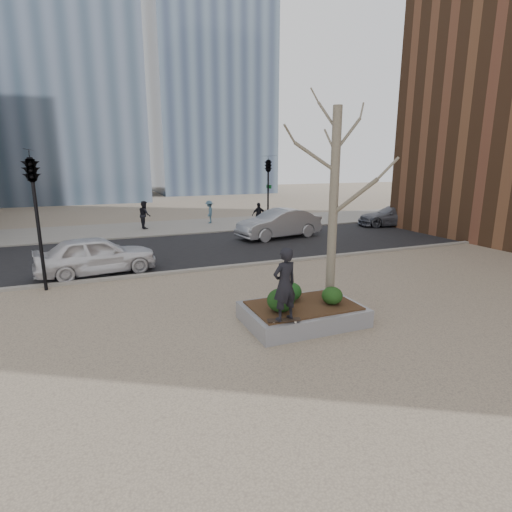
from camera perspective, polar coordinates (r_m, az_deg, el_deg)
name	(u,v)px	position (r m, az deg, el deg)	size (l,w,h in m)	color
ground	(268,328)	(10.30, 1.68, -10.24)	(120.00, 120.00, 0.00)	tan
street	(183,250)	(19.46, -10.37, 0.90)	(60.00, 8.00, 0.02)	black
far_sidewalk	(160,228)	(26.23, -13.61, 3.92)	(60.00, 6.00, 0.02)	gray
planter	(303,314)	(10.63, 6.67, -8.25)	(3.00, 2.00, 0.45)	gray
planter_mulch	(303,305)	(10.55, 6.70, -7.01)	(2.70, 1.70, 0.04)	#382314
sycamore_tree	(335,175)	(10.68, 11.20, 11.31)	(2.80, 2.80, 6.60)	gray
shrub_left	(281,300)	(9.94, 3.55, -6.32)	(0.69, 0.69, 0.58)	#173510
shrub_middle	(291,291)	(10.74, 4.98, -5.07)	(0.58, 0.58, 0.49)	#144017
shrub_right	(332,296)	(10.62, 10.83, -5.57)	(0.55, 0.55, 0.46)	#193912
skateboard	(284,321)	(9.47, 4.02, -9.24)	(0.78, 0.20, 0.07)	black
skateboarder	(285,284)	(9.17, 4.11, -4.04)	(0.63, 0.41, 1.72)	black
police_car	(96,255)	(15.98, -21.83, 0.16)	(1.71, 4.25, 1.45)	white
car_silver	(279,224)	(22.07, 3.29, 4.65)	(1.66, 4.76, 1.57)	#9EA0A6
car_third	(393,216)	(27.70, 19.03, 5.45)	(1.84, 4.54, 1.32)	#595B66
pedestrian_a	(145,215)	(26.04, -15.61, 5.70)	(0.84, 0.66, 1.73)	black
pedestrian_b	(209,212)	(27.56, -6.68, 6.28)	(0.99, 0.57, 1.54)	#47687F
pedestrian_c	(259,215)	(25.56, 0.42, 5.87)	(0.92, 0.38, 1.58)	black
traffic_light_near	(38,222)	(14.44, -28.72, 4.25)	(0.60, 2.48, 4.50)	black
traffic_light_far	(268,192)	(25.50, 1.74, 9.09)	(0.60, 2.48, 4.50)	black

